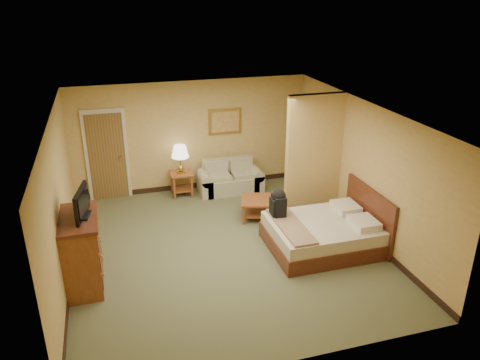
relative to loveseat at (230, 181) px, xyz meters
name	(u,v)px	position (x,y,z in m)	size (l,w,h in m)	color
floor	(225,249)	(-0.80, -2.57, -0.25)	(6.00, 6.00, 0.00)	brown
ceiling	(223,113)	(-0.80, -2.57, 2.35)	(6.00, 6.00, 0.00)	white
back_wall	(192,136)	(-0.80, 0.43, 1.05)	(5.50, 0.02, 2.60)	tan
left_wall	(59,204)	(-3.55, -2.57, 1.05)	(0.02, 6.00, 2.60)	tan
right_wall	(363,169)	(1.95, -2.57, 1.05)	(0.02, 6.00, 2.60)	tan
partition	(314,156)	(1.35, -1.64, 1.05)	(1.20, 0.15, 2.60)	tan
door	(107,156)	(-2.75, 0.40, 0.78)	(0.94, 0.16, 2.10)	beige
baseboard	(194,185)	(-0.80, 0.42, -0.19)	(5.50, 0.02, 0.12)	black
loveseat	(230,181)	(0.00, 0.00, 0.00)	(1.51, 0.70, 0.76)	tan
side_table	(181,180)	(-1.15, 0.08, 0.12)	(0.51, 0.51, 0.56)	brown
table_lamp	(180,152)	(-1.15, 0.08, 0.81)	(0.40, 0.40, 0.66)	#B29541
coffee_table	(258,205)	(0.18, -1.55, 0.07)	(0.86, 0.86, 0.44)	brown
wall_picture	(225,122)	(0.00, 0.41, 1.35)	(0.79, 0.04, 0.62)	#B78E3F
dresser	(82,251)	(-3.28, -3.02, 0.38)	(0.61, 1.16, 1.24)	brown
tv	(82,204)	(-3.18, -3.02, 1.21)	(0.25, 0.75, 0.46)	black
bed	(325,233)	(1.02, -3.02, 0.04)	(1.96, 1.66, 1.07)	#4E1F12
backpack	(279,203)	(0.25, -2.57, 0.57)	(0.25, 0.32, 0.55)	black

